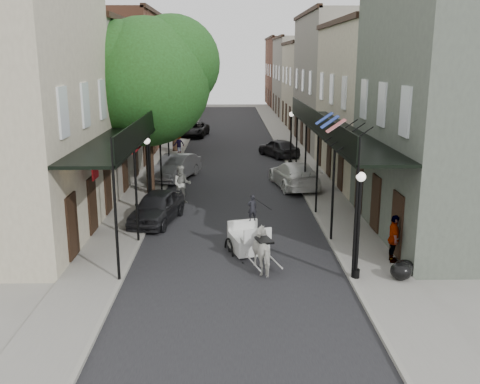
{
  "coord_description": "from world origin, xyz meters",
  "views": [
    {
      "loc": [
        -0.23,
        -19.03,
        7.46
      ],
      "look_at": [
        0.25,
        4.26,
        1.6
      ],
      "focal_mm": 40.0,
      "sensor_mm": 36.0,
      "label": 1
    }
  ],
  "objects_px": {
    "pedestrian_walking": "(182,184)",
    "car_right_near": "(294,175)",
    "pedestrian_sidewalk_left": "(179,144)",
    "lamppost_left": "(148,174)",
    "car_left_far": "(194,129)",
    "carriage": "(246,226)",
    "car_left_mid": "(176,167)",
    "pedestrian_sidewalk_right": "(394,239)",
    "car_left_near": "(157,207)",
    "lamppost_right_near": "(358,224)",
    "lamppost_right_far": "(291,138)",
    "horse": "(265,251)",
    "tree_far": "(178,79)",
    "tree_near": "(154,77)",
    "car_right_far": "(279,148)"
  },
  "relations": [
    {
      "from": "lamppost_right_far",
      "to": "pedestrian_sidewalk_right",
      "type": "bearing_deg",
      "value": -84.77
    },
    {
      "from": "lamppost_left",
      "to": "car_left_far",
      "type": "height_order",
      "value": "lamppost_left"
    },
    {
      "from": "pedestrian_walking",
      "to": "pedestrian_sidewalk_right",
      "type": "bearing_deg",
      "value": -51.15
    },
    {
      "from": "lamppost_right_near",
      "to": "car_right_near",
      "type": "height_order",
      "value": "lamppost_right_near"
    },
    {
      "from": "pedestrian_sidewalk_right",
      "to": "car_left_far",
      "type": "bearing_deg",
      "value": 24.07
    },
    {
      "from": "car_left_near",
      "to": "car_right_far",
      "type": "distance_m",
      "value": 18.22
    },
    {
      "from": "pedestrian_sidewalk_right",
      "to": "lamppost_left",
      "type": "bearing_deg",
      "value": 64.77
    },
    {
      "from": "horse",
      "to": "car_left_mid",
      "type": "bearing_deg",
      "value": -88.55
    },
    {
      "from": "lamppost_right_near",
      "to": "horse",
      "type": "xyz_separation_m",
      "value": [
        -3.07,
        1.0,
        -1.31
      ]
    },
    {
      "from": "tree_near",
      "to": "car_left_near",
      "type": "relative_size",
      "value": 2.24
    },
    {
      "from": "tree_near",
      "to": "horse",
      "type": "height_order",
      "value": "tree_near"
    },
    {
      "from": "lamppost_right_far",
      "to": "car_left_near",
      "type": "distance_m",
      "value": 15.23
    },
    {
      "from": "carriage",
      "to": "car_left_mid",
      "type": "xyz_separation_m",
      "value": [
        -4.01,
        12.79,
        -0.18
      ]
    },
    {
      "from": "car_left_near",
      "to": "car_left_far",
      "type": "height_order",
      "value": "car_left_near"
    },
    {
      "from": "carriage",
      "to": "pedestrian_sidewalk_left",
      "type": "xyz_separation_m",
      "value": [
        -4.61,
        21.47,
        -0.05
      ]
    },
    {
      "from": "lamppost_right_far",
      "to": "pedestrian_sidewalk_right",
      "type": "relative_size",
      "value": 2.06
    },
    {
      "from": "lamppost_right_near",
      "to": "car_right_near",
      "type": "distance_m",
      "value": 13.78
    },
    {
      "from": "lamppost_left",
      "to": "pedestrian_walking",
      "type": "relative_size",
      "value": 1.84
    },
    {
      "from": "horse",
      "to": "carriage",
      "type": "xyz_separation_m",
      "value": [
        -0.62,
        2.21,
        0.22
      ]
    },
    {
      "from": "lamppost_right_near",
      "to": "lamppost_left",
      "type": "height_order",
      "value": "same"
    },
    {
      "from": "pedestrian_walking",
      "to": "pedestrian_sidewalk_left",
      "type": "bearing_deg",
      "value": 91.02
    },
    {
      "from": "car_right_near",
      "to": "pedestrian_sidewalk_left",
      "type": "bearing_deg",
      "value": -63.23
    },
    {
      "from": "horse",
      "to": "car_left_far",
      "type": "xyz_separation_m",
      "value": [
        -4.63,
        33.9,
        -0.04
      ]
    },
    {
      "from": "lamppost_right_near",
      "to": "lamppost_right_far",
      "type": "relative_size",
      "value": 1.0
    },
    {
      "from": "tree_far",
      "to": "pedestrian_sidewalk_left",
      "type": "xyz_separation_m",
      "value": [
        0.05,
        -1.49,
        -4.92
      ]
    },
    {
      "from": "car_left_mid",
      "to": "tree_far",
      "type": "bearing_deg",
      "value": 111.69
    },
    {
      "from": "pedestrian_sidewalk_left",
      "to": "car_left_mid",
      "type": "bearing_deg",
      "value": 57.77
    },
    {
      "from": "tree_near",
      "to": "lamppost_right_far",
      "type": "height_order",
      "value": "tree_near"
    },
    {
      "from": "lamppost_left",
      "to": "tree_near",
      "type": "bearing_deg",
      "value": 91.34
    },
    {
      "from": "pedestrian_sidewalk_left",
      "to": "car_left_far",
      "type": "relative_size",
      "value": 0.32
    },
    {
      "from": "tree_near",
      "to": "car_left_far",
      "type": "height_order",
      "value": "tree_near"
    },
    {
      "from": "car_left_mid",
      "to": "pedestrian_sidewalk_left",
      "type": "bearing_deg",
      "value": 112.01
    },
    {
      "from": "car_left_near",
      "to": "car_right_far",
      "type": "relative_size",
      "value": 1.01
    },
    {
      "from": "lamppost_left",
      "to": "car_left_near",
      "type": "height_order",
      "value": "lamppost_left"
    },
    {
      "from": "pedestrian_walking",
      "to": "car_right_near",
      "type": "distance_m",
      "value": 7.17
    },
    {
      "from": "carriage",
      "to": "car_right_near",
      "type": "bearing_deg",
      "value": 57.38
    },
    {
      "from": "pedestrian_sidewalk_left",
      "to": "carriage",
      "type": "bearing_deg",
      "value": 65.94
    },
    {
      "from": "car_left_mid",
      "to": "car_right_near",
      "type": "relative_size",
      "value": 0.9
    },
    {
      "from": "horse",
      "to": "carriage",
      "type": "height_order",
      "value": "carriage"
    },
    {
      "from": "pedestrian_sidewalk_right",
      "to": "pedestrian_walking",
      "type": "bearing_deg",
      "value": 52.11
    },
    {
      "from": "lamppost_right_far",
      "to": "car_left_mid",
      "type": "height_order",
      "value": "lamppost_right_far"
    },
    {
      "from": "car_right_far",
      "to": "tree_far",
      "type": "bearing_deg",
      "value": -41.92
    },
    {
      "from": "car_left_mid",
      "to": "horse",
      "type": "bearing_deg",
      "value": -54.77
    },
    {
      "from": "car_left_near",
      "to": "car_right_near",
      "type": "distance_m",
      "value": 9.89
    },
    {
      "from": "lamppost_right_near",
      "to": "carriage",
      "type": "bearing_deg",
      "value": 138.94
    },
    {
      "from": "lamppost_left",
      "to": "pedestrian_sidewalk_right",
      "type": "xyz_separation_m",
      "value": [
        9.9,
        -6.58,
        -1.03
      ]
    },
    {
      "from": "pedestrian_sidewalk_left",
      "to": "pedestrian_sidewalk_right",
      "type": "bearing_deg",
      "value": 77.08
    },
    {
      "from": "lamppost_left",
      "to": "pedestrian_sidewalk_left",
      "type": "xyz_separation_m",
      "value": [
        -0.1,
        16.68,
        -1.14
      ]
    },
    {
      "from": "lamppost_left",
      "to": "pedestrian_sidewalk_left",
      "type": "height_order",
      "value": "lamppost_left"
    },
    {
      "from": "pedestrian_sidewalk_left",
      "to": "car_right_near",
      "type": "height_order",
      "value": "pedestrian_sidewalk_left"
    }
  ]
}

